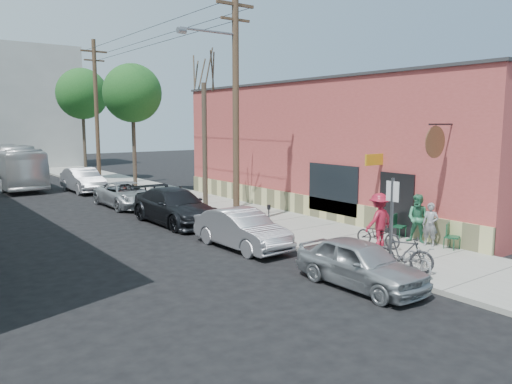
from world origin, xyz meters
TOP-DOWN VIEW (x-y plane):
  - ground at (0.00, 0.00)m, footprint 120.00×120.00m
  - sidewalk at (4.25, 11.00)m, footprint 4.50×58.00m
  - cafe_building at (8.99, 4.99)m, footprint 6.60×20.20m
  - sign_post at (2.35, -3.98)m, footprint 0.07×0.45m
  - parking_meter_near at (2.25, 1.78)m, footprint 0.14×0.14m
  - parking_meter_far at (2.25, 9.00)m, footprint 0.14×0.14m
  - utility_pole_near at (2.39, 4.30)m, footprint 3.57×0.28m
  - utility_pole_far at (2.45, 21.35)m, footprint 1.80×0.28m
  - tree_bare at (2.80, 7.47)m, footprint 0.24×0.24m
  - tree_leafy_mid at (2.80, 15.90)m, footprint 3.54×3.54m
  - tree_leafy_far at (2.80, 25.33)m, footprint 3.83×3.83m
  - patio_chair_a at (6.14, -1.40)m, footprint 0.62×0.62m
  - patio_chair_b at (6.18, -3.64)m, footprint 0.65×0.65m
  - patron_grey at (5.93, -2.92)m, footprint 0.52×0.65m
  - patron_green at (6.02, -2.36)m, footprint 0.96×1.07m
  - cyclist at (4.32, -1.90)m, footprint 1.27×0.75m
  - cyclist_bike at (4.32, -1.90)m, footprint 0.89×1.78m
  - parked_bike_a at (2.54, -4.28)m, footprint 1.25×1.88m
  - parked_bike_b at (2.78, -4.62)m, footprint 1.18×1.68m
  - car_0 at (0.80, -4.18)m, footprint 1.63×4.00m
  - car_1 at (0.64, 1.33)m, footprint 1.63×4.34m
  - car_2 at (0.80, 6.82)m, footprint 2.33×5.47m
  - car_3 at (0.80, 12.45)m, footprint 2.25×4.85m
  - car_4 at (0.80, 19.73)m, footprint 1.69×4.80m
  - bus at (-2.45, 25.20)m, footprint 2.50×10.63m

SIDE VIEW (x-z plane):
  - ground at x=0.00m, z-range 0.00..0.00m
  - sidewalk at x=4.25m, z-range 0.00..0.15m
  - parked_bike_b at x=2.78m, z-range 0.15..0.99m
  - patio_chair_a at x=6.14m, z-range 0.15..1.03m
  - patio_chair_b at x=6.18m, z-range 0.15..1.03m
  - cyclist_bike at x=4.32m, z-range 0.15..1.04m
  - car_3 at x=0.80m, z-range 0.00..1.35m
  - car_0 at x=0.80m, z-range 0.00..1.36m
  - parked_bike_a at x=2.54m, z-range 0.15..1.25m
  - car_1 at x=0.64m, z-range 0.00..1.42m
  - car_2 at x=0.80m, z-range 0.00..1.57m
  - car_4 at x=0.80m, z-range 0.00..1.58m
  - patron_grey at x=5.93m, z-range 0.15..1.72m
  - parking_meter_near at x=2.25m, z-range 0.36..1.60m
  - parking_meter_far at x=2.25m, z-range 0.36..1.60m
  - patron_green at x=6.02m, z-range 0.15..1.95m
  - cyclist at x=4.32m, z-range 0.15..2.09m
  - bus at x=-2.45m, z-range 0.00..2.96m
  - sign_post at x=2.35m, z-range 0.43..3.23m
  - tree_bare at x=2.80m, z-range 0.15..6.42m
  - cafe_building at x=8.99m, z-range 0.00..6.61m
  - utility_pole_far at x=2.45m, z-range 0.34..10.34m
  - utility_pole_near at x=2.39m, z-range 0.41..10.41m
  - tree_leafy_mid at x=2.80m, z-range 2.33..10.27m
  - tree_leafy_far at x=2.80m, z-range 2.45..10.91m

